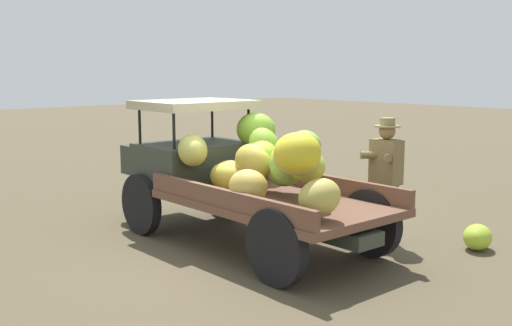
% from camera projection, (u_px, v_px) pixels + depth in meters
% --- Properties ---
extents(ground_plane, '(60.00, 60.00, 0.00)m').
position_uv_depth(ground_plane, '(240.00, 248.00, 7.98)').
color(ground_plane, brown).
extents(truck, '(4.51, 1.94, 1.87)m').
position_uv_depth(truck, '(237.00, 171.00, 8.18)').
color(truck, '#32392F').
rests_on(truck, ground).
extents(farmer, '(0.53, 0.46, 1.68)m').
position_uv_depth(farmer, '(385.00, 172.00, 8.14)').
color(farmer, '#4A5E77').
rests_on(farmer, ground).
extents(loose_banana_bunch, '(0.52, 0.59, 0.34)m').
position_uv_depth(loose_banana_bunch, '(478.00, 237.00, 7.90)').
color(loose_banana_bunch, '#A7C933').
rests_on(loose_banana_bunch, ground).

